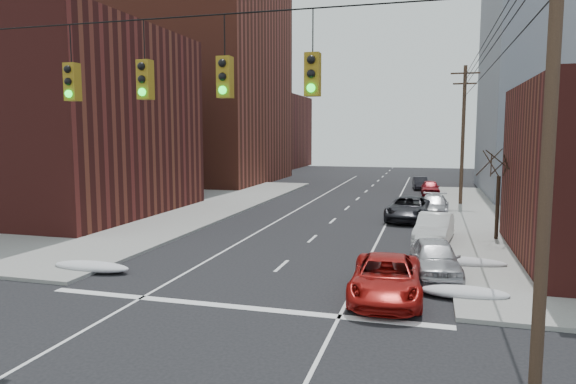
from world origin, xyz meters
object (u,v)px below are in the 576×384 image
Objects in this scene: parked_car_f at (420,183)px; lot_car_d at (133,190)px; parked_car_b at (434,229)px; red_pickup at (386,278)px; lot_car_c at (49,211)px; lot_car_b at (166,191)px; parked_car_e at (430,188)px; parked_car_a at (435,258)px; parked_car_d at (434,206)px; lot_car_a at (110,206)px; parked_car_c at (409,209)px.

parked_car_f is 28.38m from lot_car_d.
parked_car_f is at bearing 99.79° from parked_car_b.
red_pickup is 23.79m from lot_car_c.
parked_car_f is 0.80× the size of lot_car_c.
parked_car_e is at bearing -50.55° from lot_car_b.
lot_car_c reaches higher than parked_car_a.
parked_car_e is (-0.26, 21.99, -0.09)m from parked_car_b.
parked_car_d reaches higher than lot_car_a.
red_pickup reaches higher than parked_car_f.
lot_car_a is at bearing -160.53° from parked_car_d.
parked_car_c is (-1.60, 13.57, 0.02)m from parked_car_a.
parked_car_b reaches higher than parked_car_e.
parked_car_d is 21.82m from lot_car_b.
red_pickup is at bearing -85.22° from parked_car_c.
red_pickup is 29.06m from lot_car_b.
parked_car_a is at bearing -92.63° from parked_car_e.
parked_car_c is 2.91m from parked_car_d.
parked_car_e is at bearing 84.76° from red_pickup.
parked_car_d is 22.48m from lot_car_a.
lot_car_b reaches higher than parked_car_e.
parked_car_c is 1.47× the size of lot_car_a.
lot_car_d is at bearing -153.62° from parked_car_f.
parked_car_f is (-1.28, 17.36, -0.08)m from parked_car_d.
parked_car_c is 1.40× the size of parked_car_e.
parked_car_c is at bearing 89.89° from parked_car_a.
lot_car_c is at bearing -177.80° from lot_car_d.
lot_car_b is 11.84m from lot_car_c.
lot_car_b is 3.66m from lot_car_d.
parked_car_e is 1.04× the size of parked_car_f.
parked_car_f is at bearing -44.18° from lot_car_c.
lot_car_a is at bearing 149.37° from parked_car_a.
lot_car_c is (-23.56, -0.57, 0.08)m from parked_car_b.
parked_car_c reaches higher than lot_car_a.
parked_car_f is at bearing 96.85° from parked_car_d.
lot_car_b is 1.38× the size of lot_car_d.
parked_car_e is (-0.26, 12.57, -0.03)m from parked_car_d.
parked_car_a is at bearing -87.36° from parked_car_d.
parked_car_f is at bearing 98.90° from parked_car_e.
red_pickup reaches higher than parked_car_e.
red_pickup is 1.35× the size of lot_car_d.
lot_car_d is at bearing 177.35° from parked_car_d.
parked_car_a is at bearing -93.38° from parked_car_f.
red_pickup is 1.36× the size of lot_car_a.
parked_car_a is 33.38m from parked_car_f.
lot_car_d reaches higher than parked_car_f.
red_pickup is at bearing -92.27° from parked_car_d.
parked_car_d is at bearing 61.57° from parked_car_c.
parked_car_f is at bearing 86.68° from red_pickup.
parked_car_e is at bearing -83.53° from parked_car_f.
lot_car_a is (-21.52, 2.91, 0.01)m from parked_car_b.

